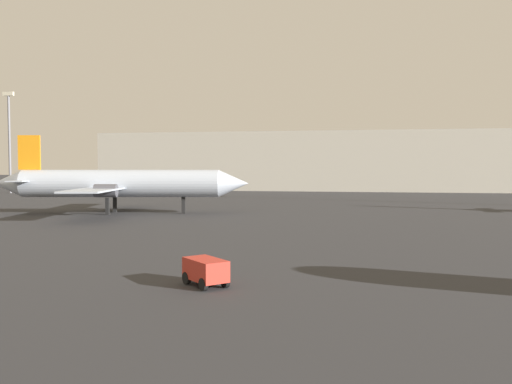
{
  "coord_description": "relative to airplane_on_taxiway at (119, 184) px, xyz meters",
  "views": [
    {
      "loc": [
        2.28,
        -7.15,
        5.75
      ],
      "look_at": [
        -6.37,
        39.51,
        3.41
      ],
      "focal_mm": 37.19,
      "sensor_mm": 36.0,
      "label": 1
    }
  ],
  "objects": [
    {
      "name": "airplane_on_taxiway",
      "position": [
        0.0,
        0.0,
        0.0
      ],
      "size": [
        30.88,
        25.08,
        9.44
      ],
      "rotation": [
        0.0,
        0.0,
        0.18
      ],
      "color": "#B2BCCC",
      "rests_on": "ground_plane"
    },
    {
      "name": "light_mast_left",
      "position": [
        -43.82,
        41.17,
        8.31
      ],
      "size": [
        2.4,
        0.5,
        21.31
      ],
      "color": "slate",
      "rests_on": "ground_plane"
    },
    {
      "name": "terminal_building",
      "position": [
        16.34,
        69.84,
        3.21
      ],
      "size": [
        99.02,
        20.88,
        13.67
      ],
      "primitive_type": "cube",
      "color": "beige",
      "rests_on": "ground_plane"
    },
    {
      "name": "baggage_cart",
      "position": [
        20.89,
        -35.35,
        -2.87
      ],
      "size": [
        2.62,
        2.62,
        1.3
      ],
      "rotation": [
        0.0,
        0.0,
        2.36
      ],
      "color": "red",
      "rests_on": "ground_plane"
    }
  ]
}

